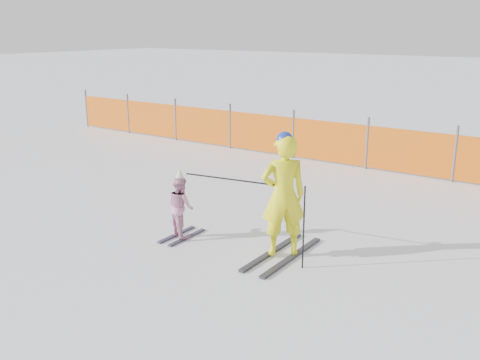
% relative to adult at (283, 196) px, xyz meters
% --- Properties ---
extents(ground, '(120.00, 120.00, 0.00)m').
position_rel_adult_xyz_m(ground, '(-0.85, -0.37, -0.93)').
color(ground, white).
rests_on(ground, ground).
extents(adult, '(0.77, 1.66, 1.87)m').
position_rel_adult_xyz_m(adult, '(0.00, 0.00, 0.00)').
color(adult, black).
rests_on(adult, ground).
extents(child, '(0.59, 0.85, 1.16)m').
position_rel_adult_xyz_m(child, '(-1.71, -0.29, -0.40)').
color(child, black).
rests_on(child, ground).
extents(ski_poles, '(2.05, 0.27, 1.20)m').
position_rel_adult_xyz_m(ski_poles, '(-0.27, -0.17, -0.07)').
color(ski_poles, black).
rests_on(ski_poles, ground).
extents(safety_fence, '(17.74, 0.06, 1.25)m').
position_rel_adult_xyz_m(safety_fence, '(-2.13, 5.53, -0.38)').
color(safety_fence, '#595960').
rests_on(safety_fence, ground).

